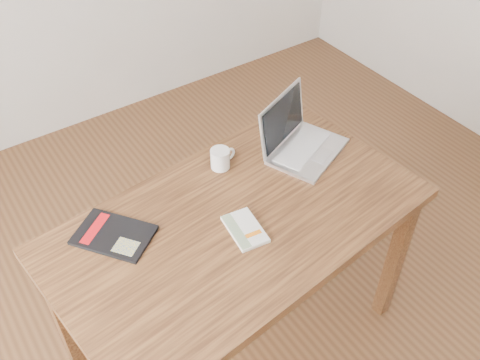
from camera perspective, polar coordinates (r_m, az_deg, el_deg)
room at (r=1.29m, az=2.25°, el=9.82°), size 4.04×4.04×2.70m
desk at (r=1.86m, az=-0.23°, el=-5.92°), size 1.33×0.86×0.75m
white_guidebook at (r=1.75m, az=0.52°, el=-5.28°), size 0.12×0.18×0.01m
black_guidebook at (r=1.78m, az=-13.31°, el=-5.73°), size 0.28×0.29×0.01m
laptop at (r=2.04m, az=6.26°, el=4.34°), size 0.37×0.34×0.21m
coffee_mug at (r=1.96m, az=-2.07°, el=2.36°), size 0.10×0.07×0.08m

